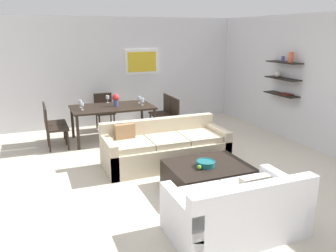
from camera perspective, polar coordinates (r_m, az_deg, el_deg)
ground_plane at (r=6.12m, az=1.74°, el=-7.14°), size 18.00×18.00×0.00m
back_wall_unit at (r=9.13m, az=-5.39°, el=9.09°), size 8.40×0.09×2.70m
right_wall_shelf_unit at (r=7.90m, az=20.68°, el=7.19°), size 0.34×8.20×2.70m
sofa_beige at (r=6.26m, az=-0.55°, el=-3.75°), size 2.22×0.90×0.78m
loveseat_white at (r=4.27m, az=11.36°, el=-13.67°), size 1.59×0.90×0.78m
coffee_table at (r=5.39m, az=6.59°, el=-8.27°), size 1.21×0.97×0.38m
decorative_bowl at (r=5.24m, az=6.26°, el=-6.16°), size 0.29×0.29×0.08m
apple_on_coffee_table at (r=5.11m, az=5.18°, el=-6.84°), size 0.07×0.07×0.07m
dining_table at (r=7.71m, az=-9.22°, el=2.75°), size 1.77×1.02×0.75m
dining_chair_right_far at (r=8.32m, az=-0.82°, el=2.62°), size 0.44×0.44×0.88m
dining_chair_left_near at (r=7.36m, az=-18.60°, el=0.10°), size 0.44×0.44×0.88m
dining_chair_left_far at (r=7.81m, az=-18.82°, el=0.92°), size 0.44×0.44×0.88m
dining_chair_head at (r=8.62m, az=-10.53°, el=2.81°), size 0.44×0.44×0.88m
dining_chair_right_near at (r=7.91m, az=0.38°, el=1.94°), size 0.44×0.44×0.88m
wine_glass_left_near at (r=7.43m, az=-14.05°, el=3.43°), size 0.07×0.07×0.16m
wine_glass_left_far at (r=7.68m, az=-14.32°, el=3.80°), size 0.08×0.08×0.17m
wine_glass_right_far at (r=7.95m, az=-4.81°, el=4.60°), size 0.07×0.07×0.16m
wine_glass_head at (r=8.10m, az=-9.99°, el=4.67°), size 0.07×0.07×0.17m
wine_glass_right_near at (r=7.72m, az=-4.25°, el=4.26°), size 0.08×0.08×0.16m
centerpiece_vase at (r=7.69m, az=-8.65°, el=4.46°), size 0.16×0.16×0.27m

